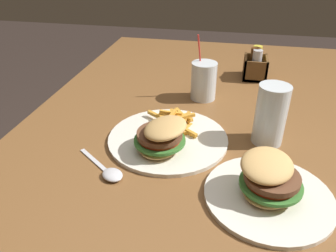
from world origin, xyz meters
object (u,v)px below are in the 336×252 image
object	(u,v)px
juice_glass	(204,83)
meal_plate_far	(269,185)
beer_glass	(270,117)
spoon	(110,173)
meal_plate_near	(166,136)
condiment_caddy	(255,66)

from	to	relation	value
juice_glass	meal_plate_far	distance (m)	0.47
beer_glass	spoon	distance (m)	0.41
spoon	meal_plate_far	xyz separation A→B (m)	(0.00, 0.34, 0.02)
juice_glass	meal_plate_near	bearing A→B (deg)	-11.89
meal_plate_far	beer_glass	bearing A→B (deg)	177.26
juice_glass	meal_plate_far	size ratio (longest dim) A/B	0.78
beer_glass	condiment_caddy	xyz separation A→B (m)	(-0.44, -0.02, -0.03)
beer_glass	spoon	bearing A→B (deg)	-58.42
beer_glass	condiment_caddy	size ratio (longest dim) A/B	1.39
juice_glass	condiment_caddy	bearing A→B (deg)	141.92
meal_plate_far	condiment_caddy	bearing A→B (deg)	-179.01
meal_plate_far	condiment_caddy	world-z (taller)	condiment_caddy
meal_plate_near	spoon	world-z (taller)	meal_plate_near
condiment_caddy	juice_glass	bearing A→B (deg)	-38.08
beer_glass	juice_glass	bearing A→B (deg)	-139.92
meal_plate_near	meal_plate_far	distance (m)	0.28
juice_glass	condiment_caddy	world-z (taller)	juice_glass
spoon	beer_glass	bearing A→B (deg)	69.10
beer_glass	condiment_caddy	bearing A→B (deg)	-177.18
meal_plate_near	spoon	size ratio (longest dim) A/B	2.11
beer_glass	juice_glass	xyz separation A→B (m)	(-0.22, -0.19, -0.02)
spoon	condiment_caddy	world-z (taller)	condiment_caddy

